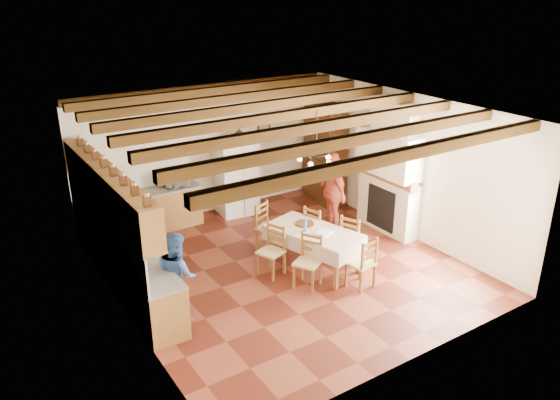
% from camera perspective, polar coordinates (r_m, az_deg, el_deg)
% --- Properties ---
extents(floor, '(6.00, 6.50, 0.02)m').
position_cam_1_polar(floor, '(10.40, 0.44, -7.09)').
color(floor, '#4A180E').
rests_on(floor, ground).
extents(ceiling, '(6.00, 6.50, 0.02)m').
position_cam_1_polar(ceiling, '(9.32, 0.50, 9.38)').
color(ceiling, white).
rests_on(ceiling, ground).
extents(wall_back, '(6.00, 0.02, 3.00)m').
position_cam_1_polar(wall_back, '(12.46, -7.87, 5.23)').
color(wall_back, beige).
rests_on(wall_back, ground).
extents(wall_front, '(6.00, 0.02, 3.00)m').
position_cam_1_polar(wall_front, '(7.51, 14.43, -6.88)').
color(wall_front, beige).
rests_on(wall_front, ground).
extents(wall_left, '(0.02, 6.50, 3.00)m').
position_cam_1_polar(wall_left, '(8.60, -16.52, -3.29)').
color(wall_left, beige).
rests_on(wall_left, ground).
extents(wall_right, '(0.02, 6.50, 3.00)m').
position_cam_1_polar(wall_right, '(11.60, 12.99, 3.61)').
color(wall_right, beige).
rests_on(wall_right, ground).
extents(ceiling_beams, '(6.00, 6.30, 0.16)m').
position_cam_1_polar(ceiling_beams, '(9.34, 0.50, 8.78)').
color(ceiling_beams, '#351E0B').
rests_on(ceiling_beams, ground).
extents(lower_cabinets_left, '(0.60, 4.30, 0.86)m').
position_cam_1_polar(lower_cabinets_left, '(10.06, -16.00, -6.26)').
color(lower_cabinets_left, brown).
rests_on(lower_cabinets_left, ground).
extents(lower_cabinets_back, '(2.30, 0.60, 0.86)m').
position_cam_1_polar(lower_cabinets_back, '(12.01, -13.63, -1.28)').
color(lower_cabinets_back, brown).
rests_on(lower_cabinets_back, ground).
extents(countertop_left, '(0.62, 4.30, 0.04)m').
position_cam_1_polar(countertop_left, '(9.86, -16.27, -3.95)').
color(countertop_left, slate).
rests_on(countertop_left, lower_cabinets_left).
extents(countertop_back, '(2.34, 0.62, 0.04)m').
position_cam_1_polar(countertop_back, '(11.84, -13.82, 0.72)').
color(countertop_back, slate).
rests_on(countertop_back, lower_cabinets_back).
extents(backsplash_left, '(0.03, 4.30, 0.60)m').
position_cam_1_polar(backsplash_left, '(9.66, -18.07, -2.61)').
color(backsplash_left, beige).
rests_on(backsplash_left, ground).
extents(backsplash_back, '(2.30, 0.03, 0.60)m').
position_cam_1_polar(backsplash_back, '(11.99, -14.42, 2.56)').
color(backsplash_back, beige).
rests_on(backsplash_back, ground).
extents(upper_cabinets, '(0.35, 4.20, 0.70)m').
position_cam_1_polar(upper_cabinets, '(9.46, -17.60, 1.19)').
color(upper_cabinets, brown).
rests_on(upper_cabinets, ground).
extents(fireplace, '(0.56, 1.60, 2.80)m').
position_cam_1_polar(fireplace, '(11.57, 11.23, 3.17)').
color(fireplace, beige).
rests_on(fireplace, ground).
extents(wall_picture, '(0.34, 0.03, 0.42)m').
position_cam_1_polar(wall_picture, '(13.05, -1.70, 7.78)').
color(wall_picture, black).
rests_on(wall_picture, ground).
extents(refrigerator, '(0.92, 0.78, 1.72)m').
position_cam_1_polar(refrigerator, '(12.52, -4.58, 2.36)').
color(refrigerator, white).
rests_on(refrigerator, floor).
extents(hutch, '(0.72, 1.38, 2.40)m').
position_cam_1_polar(hutch, '(13.22, 4.68, 4.98)').
color(hutch, '#361E0C').
rests_on(hutch, floor).
extents(dining_table, '(1.35, 1.94, 0.77)m').
position_cam_1_polar(dining_table, '(10.12, 3.53, -3.58)').
color(dining_table, beige).
rests_on(dining_table, floor).
extents(chandelier, '(0.47, 0.47, 0.03)m').
position_cam_1_polar(chandelier, '(9.55, 3.75, 4.92)').
color(chandelier, black).
rests_on(chandelier, ground).
extents(chair_left_near, '(0.56, 0.56, 0.96)m').
position_cam_1_polar(chair_left_near, '(9.59, 2.88, -6.47)').
color(chair_left_near, brown).
rests_on(chair_left_near, floor).
extents(chair_left_far, '(0.52, 0.53, 0.96)m').
position_cam_1_polar(chair_left_far, '(9.94, -0.97, -5.34)').
color(chair_left_far, brown).
rests_on(chair_left_far, floor).
extents(chair_right_near, '(0.53, 0.54, 0.96)m').
position_cam_1_polar(chair_right_near, '(10.55, 7.65, -3.86)').
color(chair_right_near, brown).
rests_on(chair_right_near, floor).
extents(chair_right_far, '(0.51, 0.52, 0.96)m').
position_cam_1_polar(chair_right_far, '(10.86, 3.85, -2.92)').
color(chair_right_far, brown).
rests_on(chair_right_far, floor).
extents(chair_end_near, '(0.47, 0.45, 0.96)m').
position_cam_1_polar(chair_end_near, '(9.67, 8.48, -6.43)').
color(chair_end_near, brown).
rests_on(chair_end_near, floor).
extents(chair_end_far, '(0.54, 0.53, 0.96)m').
position_cam_1_polar(chair_end_far, '(10.90, -1.21, -2.79)').
color(chair_end_far, brown).
rests_on(chair_end_far, floor).
extents(person_man, '(0.49, 0.65, 1.59)m').
position_cam_1_polar(person_man, '(9.51, -12.26, -5.10)').
color(person_man, white).
rests_on(person_man, floor).
extents(person_woman_blue, '(0.59, 0.74, 1.46)m').
position_cam_1_polar(person_woman_blue, '(8.83, -10.73, -7.69)').
color(person_woman_blue, '#3259A0').
rests_on(person_woman_blue, floor).
extents(person_woman_red, '(0.60, 1.09, 1.76)m').
position_cam_1_polar(person_woman_red, '(11.60, 5.43, 0.83)').
color(person_woman_red, '#B9442E').
rests_on(person_woman_red, floor).
extents(microwave, '(0.59, 0.42, 0.32)m').
position_cam_1_polar(microwave, '(12.01, -10.76, 2.18)').
color(microwave, silver).
rests_on(microwave, countertop_back).
extents(fridge_vase, '(0.32, 0.32, 0.30)m').
position_cam_1_polar(fridge_vase, '(12.28, -4.26, 6.89)').
color(fridge_vase, '#361E0C').
rests_on(fridge_vase, refrigerator).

